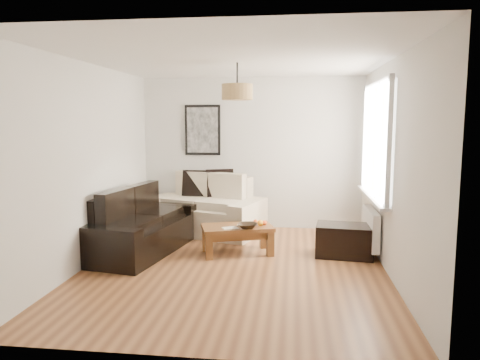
# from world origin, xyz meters

# --- Properties ---
(floor) EXTENTS (4.50, 4.50, 0.00)m
(floor) POSITION_xyz_m (0.00, 0.00, 0.00)
(floor) COLOR brown
(floor) RESTS_ON ground
(ceiling) EXTENTS (3.80, 4.50, 0.00)m
(ceiling) POSITION_xyz_m (0.00, 0.00, 2.60)
(ceiling) COLOR white
(ceiling) RESTS_ON floor
(wall_back) EXTENTS (3.80, 0.04, 2.60)m
(wall_back) POSITION_xyz_m (0.00, 2.25, 1.30)
(wall_back) COLOR silver
(wall_back) RESTS_ON floor
(wall_front) EXTENTS (3.80, 0.04, 2.60)m
(wall_front) POSITION_xyz_m (0.00, -2.25, 1.30)
(wall_front) COLOR silver
(wall_front) RESTS_ON floor
(wall_left) EXTENTS (0.04, 4.50, 2.60)m
(wall_left) POSITION_xyz_m (-1.90, 0.00, 1.30)
(wall_left) COLOR silver
(wall_left) RESTS_ON floor
(wall_right) EXTENTS (0.04, 4.50, 2.60)m
(wall_right) POSITION_xyz_m (1.90, 0.00, 1.30)
(wall_right) COLOR silver
(wall_right) RESTS_ON floor
(window_bay) EXTENTS (0.14, 1.90, 1.60)m
(window_bay) POSITION_xyz_m (1.86, 0.80, 1.60)
(window_bay) COLOR white
(window_bay) RESTS_ON wall_right
(radiator) EXTENTS (0.10, 0.90, 0.52)m
(radiator) POSITION_xyz_m (1.82, 0.80, 0.38)
(radiator) COLOR white
(radiator) RESTS_ON wall_right
(poster) EXTENTS (0.62, 0.04, 0.87)m
(poster) POSITION_xyz_m (-0.85, 2.22, 1.70)
(poster) COLOR black
(poster) RESTS_ON wall_back
(pendant_shade) EXTENTS (0.40, 0.40, 0.20)m
(pendant_shade) POSITION_xyz_m (0.00, 0.30, 2.23)
(pendant_shade) COLOR tan
(pendant_shade) RESTS_ON ceiling
(loveseat_cream) EXTENTS (2.07, 1.55, 0.92)m
(loveseat_cream) POSITION_xyz_m (-0.73, 1.78, 0.46)
(loveseat_cream) COLOR beige
(loveseat_cream) RESTS_ON floor
(sofa_leather) EXTENTS (1.27, 2.07, 0.84)m
(sofa_leather) POSITION_xyz_m (-1.43, 0.55, 0.42)
(sofa_leather) COLOR black
(sofa_leather) RESTS_ON floor
(coffee_table) EXTENTS (1.09, 0.80, 0.40)m
(coffee_table) POSITION_xyz_m (-0.04, 0.61, 0.20)
(coffee_table) COLOR brown
(coffee_table) RESTS_ON floor
(ottoman) EXTENTS (0.82, 0.58, 0.44)m
(ottoman) POSITION_xyz_m (1.45, 0.66, 0.22)
(ottoman) COLOR black
(ottoman) RESTS_ON floor
(cushion_left) EXTENTS (0.45, 0.15, 0.45)m
(cushion_left) POSITION_xyz_m (-0.94, 2.00, 0.79)
(cushion_left) COLOR black
(cushion_left) RESTS_ON loveseat_cream
(cushion_right) EXTENTS (0.49, 0.31, 0.47)m
(cushion_right) POSITION_xyz_m (-0.52, 2.00, 0.80)
(cushion_right) COLOR black
(cushion_right) RESTS_ON loveseat_cream
(fruit_bowl) EXTENTS (0.27, 0.27, 0.07)m
(fruit_bowl) POSITION_xyz_m (0.12, 0.48, 0.43)
(fruit_bowl) COLOR black
(fruit_bowl) RESTS_ON coffee_table
(orange_a) EXTENTS (0.10, 0.10, 0.09)m
(orange_a) POSITION_xyz_m (0.28, 0.65, 0.44)
(orange_a) COLOR orange
(orange_a) RESTS_ON fruit_bowl
(orange_b) EXTENTS (0.08, 0.08, 0.07)m
(orange_b) POSITION_xyz_m (0.34, 0.66, 0.44)
(orange_b) COLOR #F94D15
(orange_b) RESTS_ON fruit_bowl
(orange_c) EXTENTS (0.07, 0.07, 0.06)m
(orange_c) POSITION_xyz_m (0.21, 0.73, 0.44)
(orange_c) COLOR #E04A12
(orange_c) RESTS_ON fruit_bowl
(papers) EXTENTS (0.25, 0.22, 0.01)m
(papers) POSITION_xyz_m (-0.12, 0.46, 0.40)
(papers) COLOR beige
(papers) RESTS_ON coffee_table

